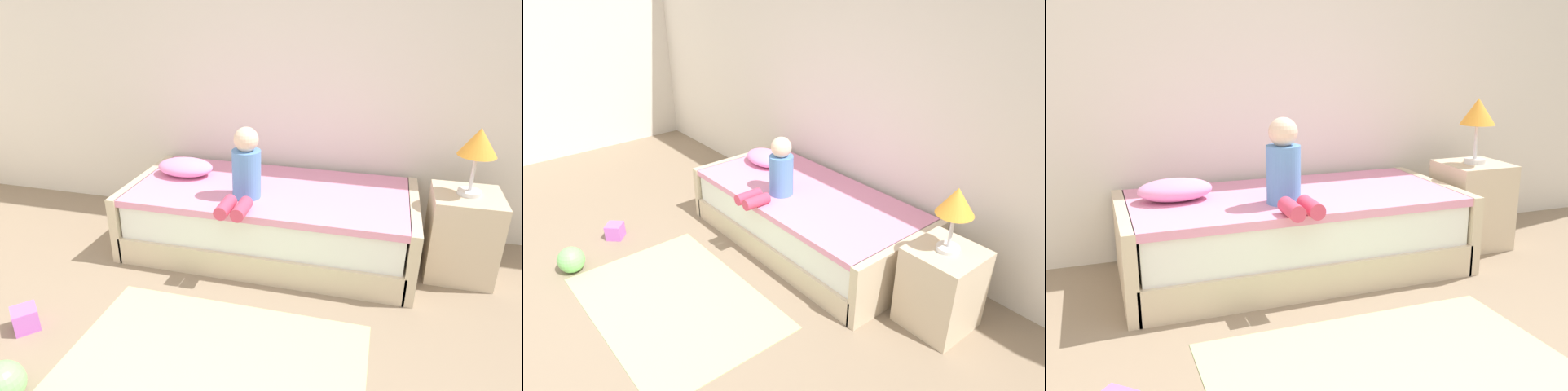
{
  "view_description": "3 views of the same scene",
  "coord_description": "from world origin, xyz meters",
  "views": [
    {
      "loc": [
        0.64,
        -1.03,
        1.82
      ],
      "look_at": [
        -0.11,
        1.75,
        0.55
      ],
      "focal_mm": 31.85,
      "sensor_mm": 36.0,
      "label": 1
    },
    {
      "loc": [
        2.59,
        -0.46,
        2.33
      ],
      "look_at": [
        -0.11,
        1.75,
        0.55
      ],
      "focal_mm": 33.13,
      "sensor_mm": 36.0,
      "label": 2
    },
    {
      "loc": [
        -1.26,
        -1.29,
        1.38
      ],
      "look_at": [
        -0.11,
        1.75,
        0.55
      ],
      "focal_mm": 39.88,
      "sensor_mm": 36.0,
      "label": 3
    }
  ],
  "objects": [
    {
      "name": "toy_block",
      "position": [
        -1.26,
        0.72,
        0.07
      ],
      "size": [
        0.19,
        0.19,
        0.14
      ],
      "primitive_type": "cube",
      "rotation": [
        0.0,
        0.0,
        2.4
      ],
      "color": "#CC66D8",
      "rests_on": "ground"
    },
    {
      "name": "wall_rear",
      "position": [
        0.0,
        2.6,
        1.45
      ],
      "size": [
        7.2,
        0.1,
        2.9
      ],
      "primitive_type": "cube",
      "color": "silver",
      "rests_on": "ground"
    },
    {
      "name": "ground_plane",
      "position": [
        0.0,
        0.0,
        0.0
      ],
      "size": [
        9.2,
        9.2,
        0.0
      ],
      "primitive_type": "plane",
      "color": "gray"
    },
    {
      "name": "toy_ball",
      "position": [
        -0.99,
        0.25,
        0.11
      ],
      "size": [
        0.21,
        0.21,
        0.21
      ],
      "primitive_type": "sphere",
      "color": "#7FD872",
      "rests_on": "ground"
    },
    {
      "name": "area_rug",
      "position": [
        -0.1,
        0.7,
        0.0
      ],
      "size": [
        1.6,
        1.1,
        0.01
      ],
      "primitive_type": "cube",
      "color": "#B2D189",
      "rests_on": "ground"
    },
    {
      "name": "nightstand",
      "position": [
        1.24,
        2.01,
        0.3
      ],
      "size": [
        0.44,
        0.44,
        0.6
      ],
      "primitive_type": "cube",
      "color": "beige",
      "rests_on": "ground"
    },
    {
      "name": "bed",
      "position": [
        -0.11,
        2.0,
        0.25
      ],
      "size": [
        2.11,
        1.0,
        0.5
      ],
      "color": "beige",
      "rests_on": "ground"
    },
    {
      "name": "pillow",
      "position": [
        -0.82,
        2.1,
        0.56
      ],
      "size": [
        0.44,
        0.3,
        0.13
      ],
      "primitive_type": "ellipsoid",
      "color": "#EA8CC6",
      "rests_on": "bed"
    },
    {
      "name": "table_lamp",
      "position": [
        1.24,
        2.01,
        0.94
      ],
      "size": [
        0.24,
        0.24,
        0.45
      ],
      "color": "silver",
      "rests_on": "nightstand"
    },
    {
      "name": "child_figure",
      "position": [
        -0.23,
        1.77,
        0.7
      ],
      "size": [
        0.2,
        0.51,
        0.5
      ],
      "color": "#598CD1",
      "rests_on": "bed"
    }
  ]
}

